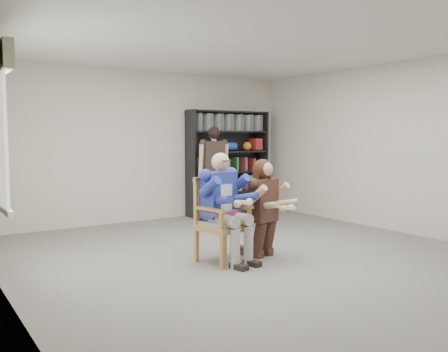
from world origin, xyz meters
TOP-DOWN VIEW (x-y plane):
  - room_shell at (0.00, 0.00)m, footprint 6.00×7.00m
  - floor at (0.00, 0.00)m, footprint 6.00×7.00m
  - armchair at (-0.48, 0.20)m, footprint 0.72×0.71m
  - seated_man at (-0.48, 0.20)m, footprint 0.75×0.93m
  - kneeling_woman at (0.10, 0.08)m, footprint 0.69×0.94m
  - bookshelf at (1.70, 3.28)m, footprint 1.80×0.38m
  - standing_man at (1.02, 2.76)m, footprint 0.60×0.42m

SIDE VIEW (x-z plane):
  - floor at x=0.00m, z-range -0.01..0.01m
  - armchair at x=-0.48m, z-range 0.00..1.07m
  - kneeling_woman at x=0.10m, z-range 0.00..1.28m
  - seated_man at x=-0.48m, z-range 0.00..1.40m
  - standing_man at x=1.02m, z-range 0.00..1.76m
  - bookshelf at x=1.70m, z-range 0.00..2.10m
  - room_shell at x=0.00m, z-range 0.00..2.80m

